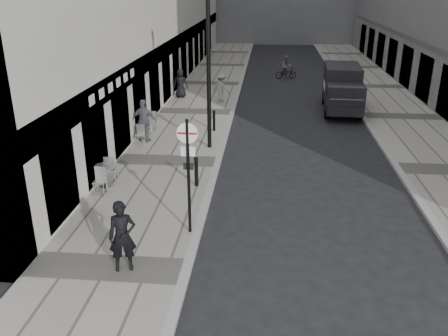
# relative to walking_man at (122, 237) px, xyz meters

# --- Properties ---
(sidewalk) EXTENTS (4.00, 60.00, 0.12)m
(sidewalk) POSITION_rel_walking_man_xyz_m (-0.47, 15.32, -0.98)
(sidewalk) COLOR gray
(sidewalk) RESTS_ON ground
(far_sidewalk) EXTENTS (4.00, 60.00, 0.12)m
(far_sidewalk) POSITION_rel_walking_man_xyz_m (10.53, 15.32, -0.98)
(far_sidewalk) COLOR gray
(far_sidewalk) RESTS_ON ground
(walking_man) EXTENTS (0.77, 0.62, 1.84)m
(walking_man) POSITION_rel_walking_man_xyz_m (0.00, 0.00, 0.00)
(walking_man) COLOR black
(walking_man) RESTS_ON sidewalk
(sign_post) EXTENTS (0.57, 0.09, 3.34)m
(sign_post) POSITION_rel_walking_man_xyz_m (1.33, 2.03, 1.22)
(sign_post) COLOR black
(sign_post) RESTS_ON sidewalk
(lamppost) EXTENTS (0.30, 0.30, 6.69)m
(lamppost) POSITION_rel_walking_man_xyz_m (0.99, 9.42, 2.80)
(lamppost) COLOR black
(lamppost) RESTS_ON sidewalk
(bollard_near) EXTENTS (0.13, 0.13, 1.00)m
(bollard_near) POSITION_rel_walking_man_xyz_m (1.03, 5.28, -0.42)
(bollard_near) COLOR black
(bollard_near) RESTS_ON sidewalk
(bollard_far) EXTENTS (0.12, 0.12, 0.94)m
(bollard_far) POSITION_rel_walking_man_xyz_m (0.93, 11.83, -0.45)
(bollard_far) COLOR black
(bollard_far) RESTS_ON sidewalk
(panel_van) EXTENTS (2.21, 5.24, 2.42)m
(panel_van) POSITION_rel_walking_man_xyz_m (7.54, 16.63, 0.32)
(panel_van) COLOR black
(panel_van) RESTS_ON ground
(cyclist) EXTENTS (1.64, 0.89, 1.68)m
(cyclist) POSITION_rel_walking_man_xyz_m (4.74, 25.64, -0.39)
(cyclist) COLOR black
(cyclist) RESTS_ON ground
(pedestrian_a) EXTENTS (1.18, 0.62, 1.92)m
(pedestrian_a) POSITION_rel_walking_man_xyz_m (-1.94, 9.87, 0.04)
(pedestrian_a) COLOR #56565B
(pedestrian_a) RESTS_ON sidewalk
(pedestrian_b) EXTENTS (1.27, 1.06, 1.71)m
(pedestrian_b) POSITION_rel_walking_man_xyz_m (0.68, 17.61, -0.07)
(pedestrian_b) COLOR gray
(pedestrian_b) RESTS_ON sidewalk
(pedestrian_c) EXTENTS (0.89, 0.62, 1.73)m
(pedestrian_c) POSITION_rel_walking_man_xyz_m (-1.88, 18.50, -0.06)
(pedestrian_c) COLOR black
(pedestrian_c) RESTS_ON sidewalk
(cafe_table_near) EXTENTS (0.73, 1.65, 0.94)m
(cafe_table_near) POSITION_rel_walking_man_xyz_m (-2.07, 4.87, -0.45)
(cafe_table_near) COLOR silver
(cafe_table_near) RESTS_ON sidewalk
(cafe_table_mid) EXTENTS (0.68, 1.53, 0.87)m
(cafe_table_mid) POSITION_rel_walking_man_xyz_m (-2.07, 10.07, -0.48)
(cafe_table_mid) COLOR silver
(cafe_table_mid) RESTS_ON sidewalk
(cafe_table_far) EXTENTS (0.65, 1.48, 0.84)m
(cafe_table_far) POSITION_rel_walking_man_xyz_m (-2.07, 11.57, -0.49)
(cafe_table_far) COLOR silver
(cafe_table_far) RESTS_ON sidewalk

